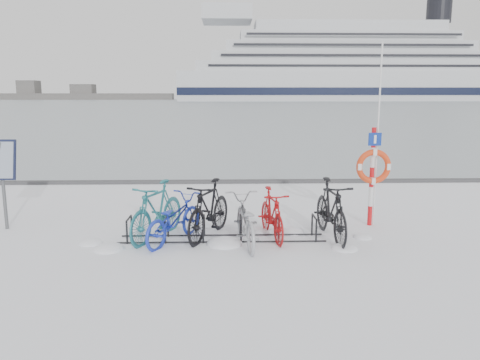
{
  "coord_description": "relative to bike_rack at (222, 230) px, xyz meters",
  "views": [
    {
      "loc": [
        0.09,
        -8.78,
        2.79
      ],
      "look_at": [
        0.36,
        0.6,
        1.07
      ],
      "focal_mm": 35.0,
      "sensor_mm": 36.0,
      "label": 1
    }
  ],
  "objects": [
    {
      "name": "bike_3",
      "position": [
        0.43,
        -0.27,
        0.3
      ],
      "size": [
        0.85,
        1.9,
        0.96
      ],
      "primitive_type": "imported",
      "rotation": [
        0.0,
        0.0,
        3.26
      ],
      "color": "#A1A2A9",
      "rests_on": "ground"
    },
    {
      "name": "ice_sheet",
      "position": [
        0.0,
        155.0,
        -0.17
      ],
      "size": [
        400.0,
        298.0,
        0.02
      ],
      "primitive_type": "cube",
      "color": "#98A4AC",
      "rests_on": "ground"
    },
    {
      "name": "ground",
      "position": [
        0.0,
        0.0,
        -0.18
      ],
      "size": [
        900.0,
        900.0,
        0.0
      ],
      "primitive_type": "plane",
      "color": "white",
      "rests_on": "ground"
    },
    {
      "name": "bike_1",
      "position": [
        -0.93,
        -0.06,
        0.29
      ],
      "size": [
        1.39,
        1.87,
        0.94
      ],
      "primitive_type": "imported",
      "rotation": [
        0.0,
        0.0,
        2.65
      ],
      "color": "#1E34BA",
      "rests_on": "ground"
    },
    {
      "name": "bike_4",
      "position": [
        0.98,
        0.12,
        0.33
      ],
      "size": [
        0.73,
        1.74,
        1.01
      ],
      "primitive_type": "imported",
      "rotation": [
        0.0,
        0.0,
        0.16
      ],
      "color": "#AF1113",
      "rests_on": "ground"
    },
    {
      "name": "shoreline",
      "position": [
        -122.02,
        260.0,
        2.61
      ],
      "size": [
        180.0,
        12.0,
        9.5
      ],
      "color": "#494949",
      "rests_on": "ground"
    },
    {
      "name": "bike_2",
      "position": [
        -0.26,
        0.21,
        0.4
      ],
      "size": [
        1.22,
        2.0,
        1.16
      ],
      "primitive_type": "imported",
      "rotation": [
        0.0,
        0.0,
        -0.38
      ],
      "color": "black",
      "rests_on": "ground"
    },
    {
      "name": "info_board",
      "position": [
        -4.55,
        0.85,
        1.18
      ],
      "size": [
        0.63,
        0.25,
        1.89
      ],
      "rotation": [
        0.0,
        0.0,
        -0.02
      ],
      "color": "#595B5E",
      "rests_on": "ground"
    },
    {
      "name": "bike_rack",
      "position": [
        0.0,
        0.0,
        0.0
      ],
      "size": [
        4.0,
        0.48,
        0.46
      ],
      "color": "black",
      "rests_on": "ground"
    },
    {
      "name": "cruise_ferry",
      "position": [
        51.28,
        198.52,
        12.76
      ],
      "size": [
        144.58,
        27.25,
        47.51
      ],
      "color": "silver",
      "rests_on": "ground"
    },
    {
      "name": "lifebuoy_station",
      "position": [
        3.19,
        0.87,
        1.11
      ],
      "size": [
        0.74,
        0.22,
        3.84
      ],
      "color": "red",
      "rests_on": "ground"
    },
    {
      "name": "snow_drifts",
      "position": [
        0.01,
        -0.16,
        -0.18
      ],
      "size": [
        5.69,
        1.72,
        0.24
      ],
      "color": "white",
      "rests_on": "ground"
    },
    {
      "name": "bike_0",
      "position": [
        -1.28,
        0.16,
        0.4
      ],
      "size": [
        1.24,
        1.98,
        1.16
      ],
      "primitive_type": "imported",
      "rotation": [
        0.0,
        0.0,
        -0.4
      ],
      "color": "#226C74",
      "rests_on": "ground"
    },
    {
      "name": "quay_edge",
      "position": [
        0.0,
        5.9,
        -0.13
      ],
      "size": [
        400.0,
        0.25,
        0.1
      ],
      "primitive_type": "cube",
      "color": "#3F3F42",
      "rests_on": "ground"
    },
    {
      "name": "bike_5",
      "position": [
        2.13,
        0.04,
        0.42
      ],
      "size": [
        0.7,
        2.03,
        1.2
      ],
      "primitive_type": "imported",
      "rotation": [
        0.0,
        0.0,
        0.07
      ],
      "color": "black",
      "rests_on": "ground"
    }
  ]
}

